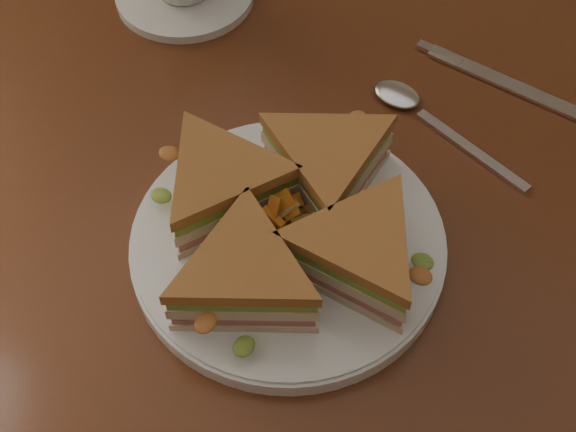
# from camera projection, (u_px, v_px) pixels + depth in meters

# --- Properties ---
(table) EXTENTS (1.20, 0.80, 0.75)m
(table) POSITION_uv_depth(u_px,v_px,m) (303.00, 226.00, 0.82)
(table) COLOR #3A1A0D
(table) RESTS_ON ground
(plate) EXTENTS (0.27, 0.27, 0.02)m
(plate) POSITION_uv_depth(u_px,v_px,m) (288.00, 244.00, 0.68)
(plate) COLOR silver
(plate) RESTS_ON table
(sandwich_wedges) EXTENTS (0.28, 0.28, 0.06)m
(sandwich_wedges) POSITION_uv_depth(u_px,v_px,m) (288.00, 220.00, 0.65)
(sandwich_wedges) COLOR beige
(sandwich_wedges) RESTS_ON plate
(crisps_mound) EXTENTS (0.09, 0.09, 0.05)m
(crisps_mound) POSITION_uv_depth(u_px,v_px,m) (288.00, 222.00, 0.66)
(crisps_mound) COLOR orange
(crisps_mound) RESTS_ON plate
(spoon) EXTENTS (0.18, 0.05, 0.01)m
(spoon) POSITION_uv_depth(u_px,v_px,m) (414.00, 108.00, 0.78)
(spoon) COLOR silver
(spoon) RESTS_ON table
(knife) EXTENTS (0.22, 0.02, 0.00)m
(knife) POSITION_uv_depth(u_px,v_px,m) (506.00, 84.00, 0.80)
(knife) COLOR silver
(knife) RESTS_ON table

